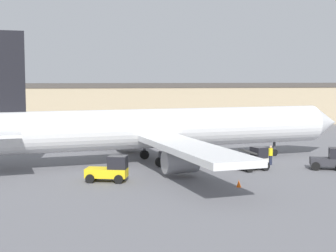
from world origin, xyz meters
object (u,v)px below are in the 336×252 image
Objects in this scene: airplane at (158,129)px; safety_cone_near at (239,183)px; baggage_tug at (110,170)px; belt_loader_truck at (254,159)px; pushback_tug at (330,159)px; ground_crew_worker at (271,155)px.

airplane is 13.07m from safety_cone_near.
baggage_tug is (-4.88, -8.39, -2.33)m from airplane.
belt_loader_truck reaches higher than pushback_tug.
baggage_tug is at bearing 159.20° from safety_cone_near.
pushback_tug is at bearing 22.20° from baggage_tug.
airplane is at bearing 126.58° from belt_loader_truck.
safety_cone_near is at bearing -5.51° from baggage_tug.
ground_crew_worker is at bearing 162.77° from pushback_tug.
airplane reaches higher than ground_crew_worker.
airplane is 15.90m from pushback_tug.
ground_crew_worker is 0.56× the size of pushback_tug.
belt_loader_truck is (-2.39, -2.41, -0.01)m from ground_crew_worker.
safety_cone_near is (-3.38, -6.65, -0.68)m from belt_loader_truck.
pushback_tug is (4.31, -3.17, -0.06)m from ground_crew_worker.
pushback_tug is 5.85× the size of safety_cone_near.
belt_loader_truck is at bearing 29.07° from baggage_tug.
ground_crew_worker reaches higher than safety_cone_near.
airplane reaches higher than pushback_tug.
airplane reaches higher than safety_cone_near.
pushback_tug is (14.51, -6.04, -2.37)m from airplane.
baggage_tug is 13.06m from belt_loader_truck.
airplane is 11.35× the size of baggage_tug.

